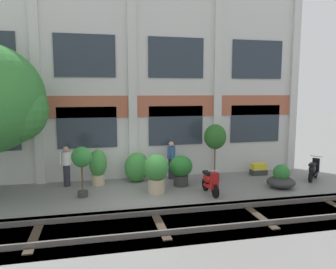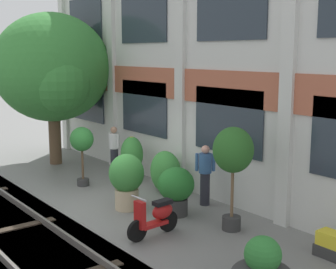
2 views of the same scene
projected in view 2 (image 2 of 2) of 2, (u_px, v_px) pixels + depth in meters
ground_plane at (103, 206)px, 12.35m from camera, size 80.00×80.00×0.00m
apartment_facade at (188, 44)px, 13.38m from camera, size 15.45×0.64×8.53m
rail_tracks at (10, 233)px, 10.86m from camera, size 23.09×2.80×0.43m
broadleaf_tree at (52, 71)px, 16.52m from camera, size 4.31×4.11×5.39m
potted_plant_terracotta_small at (233, 155)px, 10.41m from camera, size 0.92×0.92×2.39m
potted_plant_glazed_jar at (176, 188)px, 11.57m from camera, size 0.91×0.91×1.22m
potted_plant_square_trough at (334, 246)px, 9.19m from camera, size 0.71×0.40×0.52m
potted_plant_wide_bowl at (262, 268)px, 8.05m from camera, size 1.09×1.09×0.92m
potted_plant_fluted_column at (132, 156)px, 14.54m from camera, size 0.70×0.70×1.44m
potted_plant_stone_basin at (127, 178)px, 11.99m from camera, size 0.91×0.91×1.45m
potted_plant_tall_urn at (82, 143)px, 14.03m from camera, size 0.71×0.71×1.81m
scooter_second_parked at (156, 217)px, 10.29m from camera, size 0.50×1.38×0.98m
resident_by_doorway at (205, 173)px, 12.31m from camera, size 0.39×0.41×1.62m
resident_watching_tracks at (114, 149)px, 15.54m from camera, size 0.53×0.34×1.59m
topiary_hedge at (166, 172)px, 13.42m from camera, size 1.13×0.86×1.23m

